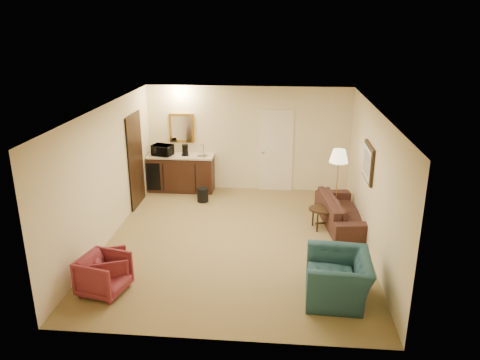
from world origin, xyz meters
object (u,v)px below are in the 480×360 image
object	(u,v)px
sofa	(343,207)
teal_armchair	(339,271)
rose_chair_far	(110,267)
coffee_maker	(185,150)
rose_chair_near	(104,273)
waste_bin	(203,195)
floor_lamp	(337,183)
coffee_table	(327,218)
wetbar_cabinet	(181,173)
microwave	(162,149)

from	to	relation	value
sofa	teal_armchair	distance (m)	2.85
rose_chair_far	coffee_maker	world-z (taller)	coffee_maker
rose_chair_near	coffee_maker	distance (m)	4.78
rose_chair_far	waste_bin	world-z (taller)	rose_chair_far
teal_armchair	floor_lamp	bearing A→B (deg)	177.49
coffee_maker	sofa	bearing A→B (deg)	-25.66
rose_chair_far	rose_chair_near	bearing A→B (deg)	157.60
teal_armchair	rose_chair_far	bearing A→B (deg)	-89.11
coffee_table	coffee_maker	xyz separation A→B (m)	(-3.33, 1.95, 0.84)
sofa	teal_armchair	size ratio (longest dim) A/B	1.84
sofa	floor_lamp	xyz separation A→B (m)	(-0.11, 0.42, 0.37)
wetbar_cabinet	microwave	bearing A→B (deg)	-175.14
coffee_table	microwave	distance (m)	4.43
wetbar_cabinet	microwave	xyz separation A→B (m)	(-0.45, -0.04, 0.62)
wetbar_cabinet	coffee_table	world-z (taller)	wetbar_cabinet
microwave	waste_bin	bearing A→B (deg)	-14.81
rose_chair_near	microwave	distance (m)	4.74
sofa	waste_bin	distance (m)	3.32
rose_chair_near	waste_bin	world-z (taller)	rose_chair_near
sofa	waste_bin	size ratio (longest dim) A/B	6.00
teal_armchair	coffee_table	world-z (taller)	teal_armchair
floor_lamp	coffee_maker	distance (m)	3.82
microwave	coffee_maker	xyz separation A→B (m)	(0.56, 0.03, -0.03)
wetbar_cabinet	rose_chair_far	xyz separation A→B (m)	(-0.25, -4.44, -0.16)
waste_bin	coffee_maker	bearing A→B (deg)	126.85
sofa	waste_bin	bearing A→B (deg)	64.43
teal_armchair	coffee_maker	bearing A→B (deg)	-141.47
teal_armchair	coffee_table	distance (m)	2.60
sofa	rose_chair_far	xyz separation A→B (m)	(-4.05, -2.70, -0.10)
wetbar_cabinet	coffee_table	size ratio (longest dim) A/B	2.16
rose_chair_near	floor_lamp	xyz separation A→B (m)	(3.94, 3.40, 0.41)
floor_lamp	microwave	xyz separation A→B (m)	(-4.14, 1.28, 0.32)
sofa	coffee_table	xyz separation A→B (m)	(-0.35, -0.22, -0.17)
sofa	coffee_table	world-z (taller)	sofa
coffee_table	waste_bin	distance (m)	3.06
wetbar_cabinet	floor_lamp	size ratio (longest dim) A/B	1.07
floor_lamp	coffee_maker	bearing A→B (deg)	159.86
microwave	wetbar_cabinet	bearing A→B (deg)	21.95
rose_chair_near	microwave	world-z (taller)	microwave
coffee_table	microwave	world-z (taller)	microwave
wetbar_cabinet	floor_lamp	world-z (taller)	floor_lamp
sofa	floor_lamp	size ratio (longest dim) A/B	1.32
teal_armchair	sofa	bearing A→B (deg)	174.53
rose_chair_near	sofa	bearing A→B (deg)	-40.23
rose_chair_far	microwave	xyz separation A→B (m)	(-0.20, 4.40, 0.79)
sofa	coffee_maker	size ratio (longest dim) A/B	7.20
coffee_table	floor_lamp	size ratio (longest dim) A/B	0.50
wetbar_cabinet	rose_chair_far	bearing A→B (deg)	-93.23
microwave	coffee_table	bearing A→B (deg)	-9.17
coffee_table	teal_armchair	bearing A→B (deg)	-91.20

